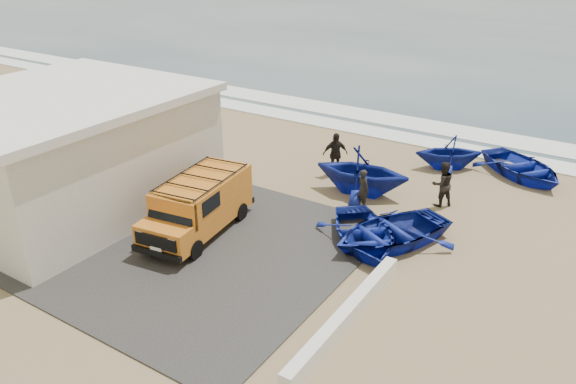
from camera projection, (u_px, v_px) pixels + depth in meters
The scene contains 16 objects.
ground at pixel (258, 231), 19.73m from camera, with size 160.00×160.00×0.00m, color #8F7853.
slab at pixel (177, 238), 19.17m from camera, with size 12.00×10.00×0.05m, color #373532.
ocean at pixel (551, 27), 62.45m from camera, with size 180.00×88.00×0.01m, color #385166.
surf_line at pixel (394, 136), 28.87m from camera, with size 180.00×1.60×0.06m, color white.
surf_wash at pixel (412, 123), 30.78m from camera, with size 180.00×2.20×0.04m, color white.
building at pixel (63, 149), 20.98m from camera, with size 8.40×9.40×4.30m.
parapet at pixel (346, 317), 14.87m from camera, with size 0.35×6.00×0.55m, color silver.
van at pixel (199, 204), 19.23m from camera, with size 2.44×4.89×2.01m.
boat_near_left at pixel (364, 234), 18.69m from camera, with size 2.78×3.90×0.81m, color navy.
boat_near_right at pixel (390, 232), 18.73m from camera, with size 3.11×4.35×0.90m, color navy.
boat_mid_left at pixel (362, 171), 22.14m from camera, with size 3.24×3.75×1.98m, color navy.
boat_far_left at pixel (449, 152), 24.64m from camera, with size 2.51×2.91×1.53m, color navy.
boat_far_right at pixel (522, 167), 23.93m from camera, with size 3.00×4.21×0.87m, color navy.
fisherman_front at pixel (363, 189), 21.05m from camera, with size 0.57×0.38×1.57m, color black.
fisherman_middle at pixel (442, 184), 21.21m from camera, with size 0.86×0.67×1.78m, color black.
fisherman_back at pixel (335, 154), 23.93m from camera, with size 1.11×0.46×1.89m, color black.
Camera 1 is at (10.25, -14.01, 9.53)m, focal length 35.00 mm.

